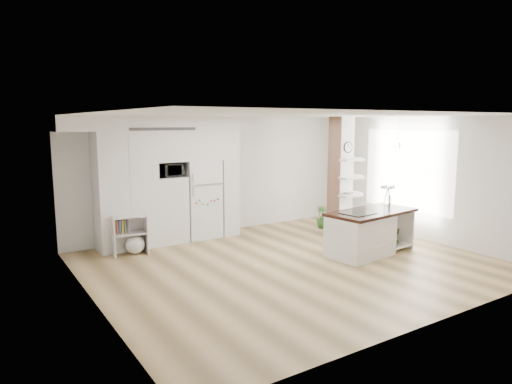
{
  "coord_description": "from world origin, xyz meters",
  "views": [
    {
      "loc": [
        -4.93,
        -6.44,
        2.57
      ],
      "look_at": [
        -0.2,
        0.9,
        1.23
      ],
      "focal_mm": 32.0,
      "sensor_mm": 36.0,
      "label": 1
    }
  ],
  "objects_px": {
    "refrigerator": "(201,199)",
    "kitchen_island": "(364,232)",
    "floor_plant_a": "(395,239)",
    "bookshelf": "(132,237)"
  },
  "relations": [
    {
      "from": "refrigerator",
      "to": "kitchen_island",
      "type": "relative_size",
      "value": 0.88
    },
    {
      "from": "kitchen_island",
      "to": "refrigerator",
      "type": "bearing_deg",
      "value": 117.62
    },
    {
      "from": "kitchen_island",
      "to": "floor_plant_a",
      "type": "height_order",
      "value": "kitchen_island"
    },
    {
      "from": "refrigerator",
      "to": "floor_plant_a",
      "type": "distance_m",
      "value": 4.24
    },
    {
      "from": "floor_plant_a",
      "to": "bookshelf",
      "type": "bearing_deg",
      "value": 150.2
    },
    {
      "from": "refrigerator",
      "to": "kitchen_island",
      "type": "xyz_separation_m",
      "value": [
        2.06,
        -2.99,
        -0.43
      ]
    },
    {
      "from": "refrigerator",
      "to": "kitchen_island",
      "type": "bearing_deg",
      "value": -55.5
    },
    {
      "from": "refrigerator",
      "to": "floor_plant_a",
      "type": "relative_size",
      "value": 3.83
    },
    {
      "from": "refrigerator",
      "to": "floor_plant_a",
      "type": "xyz_separation_m",
      "value": [
        2.82,
        -3.1,
        -0.65
      ]
    },
    {
      "from": "bookshelf",
      "to": "floor_plant_a",
      "type": "bearing_deg",
      "value": -22.03
    }
  ]
}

